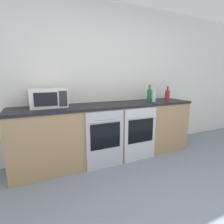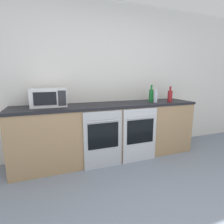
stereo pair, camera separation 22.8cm
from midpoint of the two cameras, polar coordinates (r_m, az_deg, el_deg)
wall_back at (r=3.13m, az=-5.57°, el=10.34°), size 10.00×0.06×2.60m
counter_back at (r=2.95m, az=-3.11°, el=-6.23°), size 3.01×0.63×0.92m
oven_left at (r=2.60m, az=-4.75°, el=-9.08°), size 0.58×0.06×0.87m
oven_right at (r=2.86m, az=6.96°, el=-7.26°), size 0.58×0.06×0.87m
microwave at (r=2.71m, az=-22.38°, el=4.25°), size 0.50×0.33×0.27m
bottle_green at (r=3.19m, az=10.10°, el=5.51°), size 0.08×0.08×0.30m
bottle_clear at (r=3.14m, az=11.53°, el=5.06°), size 0.06×0.06×0.26m
bottle_red at (r=3.27m, az=15.73°, el=5.23°), size 0.08×0.08×0.27m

